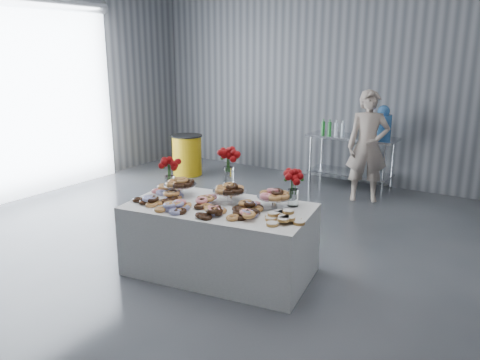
{
  "coord_description": "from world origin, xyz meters",
  "views": [
    {
      "loc": [
        2.99,
        -3.56,
        2.29
      ],
      "look_at": [
        0.34,
        0.49,
        0.96
      ],
      "focal_mm": 35.0,
      "sensor_mm": 36.0,
      "label": 1
    }
  ],
  "objects_px": {
    "display_table": "(220,239)",
    "prep_table": "(351,152)",
    "trash_barrel": "(187,155)",
    "water_jug": "(383,124)",
    "person": "(368,146)"
  },
  "relations": [
    {
      "from": "display_table",
      "to": "prep_table",
      "type": "distance_m",
      "value": 3.94
    },
    {
      "from": "trash_barrel",
      "to": "display_table",
      "type": "bearing_deg",
      "value": -45.88
    },
    {
      "from": "water_jug",
      "to": "person",
      "type": "bearing_deg",
      "value": -92.96
    },
    {
      "from": "display_table",
      "to": "trash_barrel",
      "type": "relative_size",
      "value": 2.48
    },
    {
      "from": "prep_table",
      "to": "trash_barrel",
      "type": "relative_size",
      "value": 1.96
    },
    {
      "from": "display_table",
      "to": "person",
      "type": "xyz_separation_m",
      "value": [
        0.44,
        3.34,
        0.49
      ]
    },
    {
      "from": "prep_table",
      "to": "trash_barrel",
      "type": "distance_m",
      "value": 3.07
    },
    {
      "from": "water_jug",
      "to": "person",
      "type": "relative_size",
      "value": 0.32
    },
    {
      "from": "water_jug",
      "to": "trash_barrel",
      "type": "relative_size",
      "value": 0.72
    },
    {
      "from": "person",
      "to": "trash_barrel",
      "type": "height_order",
      "value": "person"
    },
    {
      "from": "display_table",
      "to": "water_jug",
      "type": "distance_m",
      "value": 4.04
    },
    {
      "from": "display_table",
      "to": "trash_barrel",
      "type": "bearing_deg",
      "value": 134.12
    },
    {
      "from": "display_table",
      "to": "trash_barrel",
      "type": "distance_m",
      "value": 4.23
    },
    {
      "from": "display_table",
      "to": "prep_table",
      "type": "bearing_deg",
      "value": 90.36
    },
    {
      "from": "display_table",
      "to": "person",
      "type": "distance_m",
      "value": 3.4
    }
  ]
}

